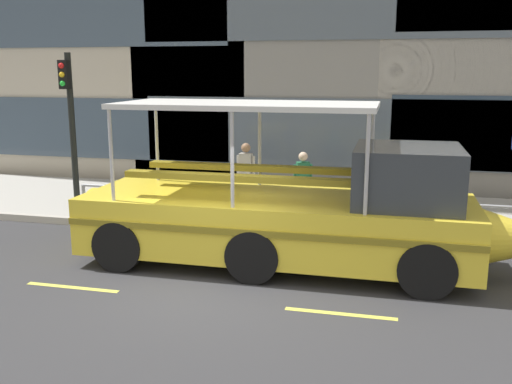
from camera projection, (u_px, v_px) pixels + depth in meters
ground_plane at (212, 285)px, 10.30m from camera, size 120.00×120.00×0.00m
sidewalk at (274, 209)px, 15.60m from camera, size 32.00×4.80×0.18m
curb_edge at (253, 233)px, 13.23m from camera, size 32.00×0.18×0.18m
lane_centreline at (199, 300)px, 9.62m from camera, size 25.80×0.12×0.01m
curb_guardrail at (284, 205)px, 13.26m from camera, size 10.55×0.09×0.82m
traffic_light_pole at (70, 116)px, 14.61m from camera, size 0.24×0.46×4.09m
duck_tour_boat at (303, 214)px, 11.08m from camera, size 9.56×2.51×3.22m
pedestrian_near_bow at (442, 186)px, 13.18m from camera, size 0.23×0.48×1.67m
pedestrian_mid_left at (303, 178)px, 14.12m from camera, size 0.45×0.29×1.67m
pedestrian_mid_right at (246, 170)px, 14.91m from camera, size 0.51×0.24×1.79m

